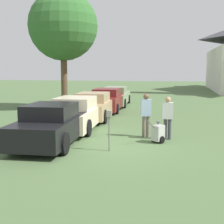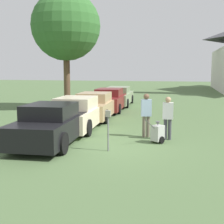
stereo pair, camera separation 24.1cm
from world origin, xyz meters
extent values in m
plane|color=#4C663D|center=(0.00, 0.00, 0.00)|extent=(120.00, 120.00, 0.00)
cube|color=black|center=(-2.25, 0.28, 0.60)|extent=(2.13, 4.91, 0.79)
cube|color=black|center=(-2.24, 0.09, 1.27)|extent=(1.76, 2.11, 0.54)
cylinder|color=black|center=(-3.25, 1.72, 0.38)|extent=(0.22, 0.76, 0.75)
cylinder|color=black|center=(-1.41, 1.82, 0.38)|extent=(0.22, 0.76, 0.75)
cylinder|color=black|center=(-3.09, -1.26, 0.38)|extent=(0.22, 0.76, 0.75)
cylinder|color=black|center=(-1.25, -1.16, 0.38)|extent=(0.22, 0.76, 0.75)
cube|color=beige|center=(-2.25, 3.22, 0.59)|extent=(2.11, 5.09, 0.78)
cube|color=beige|center=(-2.24, 3.02, 1.25)|extent=(1.74, 2.18, 0.54)
cylinder|color=black|center=(-3.24, 4.72, 0.36)|extent=(0.22, 0.74, 0.73)
cylinder|color=black|center=(-1.43, 4.82, 0.36)|extent=(0.22, 0.74, 0.73)
cylinder|color=black|center=(-3.07, 1.63, 0.36)|extent=(0.22, 0.74, 0.73)
cylinder|color=black|center=(-1.26, 1.73, 0.36)|extent=(0.22, 0.74, 0.73)
cube|color=tan|center=(-2.25, 6.31, 0.60)|extent=(2.10, 4.95, 0.80)
cube|color=tan|center=(-2.24, 6.12, 1.25)|extent=(1.73, 2.12, 0.50)
cylinder|color=black|center=(-3.23, 7.76, 0.37)|extent=(0.22, 0.74, 0.73)
cylinder|color=black|center=(-1.43, 7.86, 0.37)|extent=(0.22, 0.74, 0.73)
cylinder|color=black|center=(-3.07, 4.76, 0.37)|extent=(0.22, 0.74, 0.73)
cylinder|color=black|center=(-1.27, 4.85, 0.37)|extent=(0.22, 0.74, 0.73)
cube|color=maroon|center=(-2.25, 9.92, 0.60)|extent=(2.08, 5.23, 0.83)
cube|color=maroon|center=(-2.24, 9.72, 1.26)|extent=(1.70, 2.24, 0.49)
cylinder|color=black|center=(-3.22, 11.47, 0.33)|extent=(0.21, 0.66, 0.65)
cylinder|color=black|center=(-1.45, 11.56, 0.33)|extent=(0.21, 0.66, 0.65)
cylinder|color=black|center=(-3.05, 8.28, 0.33)|extent=(0.21, 0.66, 0.65)
cylinder|color=black|center=(-1.28, 8.38, 0.33)|extent=(0.21, 0.66, 0.65)
cube|color=gray|center=(-2.25, 13.00, 0.57)|extent=(2.03, 5.36, 0.77)
cube|color=gray|center=(-2.24, 12.79, 1.21)|extent=(1.66, 2.29, 0.49)
cylinder|color=black|center=(-3.20, 14.59, 0.34)|extent=(0.22, 0.69, 0.68)
cylinder|color=black|center=(-1.48, 14.68, 0.34)|extent=(0.22, 0.69, 0.68)
cylinder|color=black|center=(-3.02, 11.32, 0.34)|extent=(0.22, 0.69, 0.68)
cylinder|color=black|center=(-1.31, 11.42, 0.34)|extent=(0.22, 0.69, 0.68)
cylinder|color=slate|center=(0.11, -0.40, 0.60)|extent=(0.05, 0.05, 1.20)
cube|color=gray|center=(0.11, -0.40, 1.31)|extent=(0.18, 0.09, 0.22)
cylinder|color=#665B4C|center=(1.21, 2.16, 0.44)|extent=(0.14, 0.14, 0.88)
cylinder|color=#665B4C|center=(1.05, 2.11, 0.44)|extent=(0.14, 0.14, 0.88)
cube|color=#99B2CC|center=(1.13, 2.14, 1.23)|extent=(0.46, 0.32, 0.70)
sphere|color=brown|center=(1.13, 2.14, 1.70)|extent=(0.24, 0.24, 0.24)
cylinder|color=#3F3F47|center=(2.11, 1.84, 0.42)|extent=(0.14, 0.14, 0.84)
cylinder|color=#3F3F47|center=(1.94, 1.83, 0.42)|extent=(0.14, 0.14, 0.84)
cube|color=silver|center=(2.03, 1.84, 1.17)|extent=(0.43, 0.24, 0.66)
sphere|color=tan|center=(2.03, 1.84, 1.62)|extent=(0.23, 0.23, 0.23)
cube|color=#B2B2AD|center=(1.69, 1.19, 0.38)|extent=(0.54, 0.56, 0.60)
cone|color=#59595B|center=(1.69, 1.19, 0.76)|extent=(0.18, 0.18, 0.16)
cylinder|color=#4C4C4C|center=(1.44, 0.79, 0.78)|extent=(0.34, 0.52, 0.43)
cylinder|color=black|center=(1.51, 1.30, 0.14)|extent=(0.19, 0.26, 0.28)
cylinder|color=black|center=(1.86, 1.08, 0.14)|extent=(0.19, 0.26, 0.28)
cylinder|color=brown|center=(-5.36, 10.04, 1.86)|extent=(0.44, 0.44, 3.72)
sphere|color=#33662D|center=(-5.36, 10.04, 5.74)|extent=(4.74, 4.74, 4.74)
camera|label=1|loc=(2.33, -10.71, 2.85)|focal=50.00mm
camera|label=2|loc=(2.57, -10.66, 2.85)|focal=50.00mm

